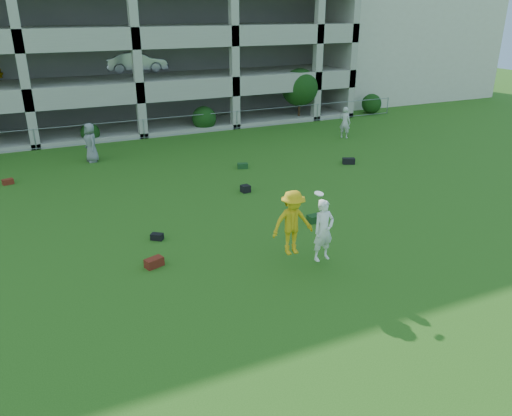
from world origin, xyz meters
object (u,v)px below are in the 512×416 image
stucco_building (373,35)px  parking_garage (109,27)px  crate_d (245,189)px  frisbee_contest (300,225)px  bystander_c (91,143)px  bystander_e (345,122)px

stucco_building → parking_garage: 23.04m
crate_d → parking_garage: bearing=95.3°
stucco_building → frisbee_contest: (-22.36, -26.69, -3.62)m
bystander_c → frisbee_contest: bearing=4.6°
stucco_building → bystander_e: bearing=-131.1°
bystander_c → parking_garage: parking_garage is taller
stucco_building → crate_d: (-21.21, -20.00, -4.85)m
bystander_c → crate_d: (5.27, -7.41, -0.84)m
frisbee_contest → parking_garage: parking_garage is taller
stucco_building → bystander_c: 29.59m
parking_garage → bystander_e: bearing=-50.7°
bystander_c → parking_garage: bearing=152.7°
crate_d → frisbee_contest: frisbee_contest is taller
bystander_c → bystander_e: bearing=73.8°
bystander_c → stucco_building: bearing=103.8°
stucco_building → frisbee_contest: 35.01m
stucco_building → bystander_e: 18.69m
frisbee_contest → parking_garage: bearing=91.4°
bystander_c → frisbee_contest: (4.12, -14.10, 0.39)m
frisbee_contest → parking_garage: 26.81m
crate_d → stucco_building: bearing=43.3°
stucco_building → bystander_c: stucco_building is taller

